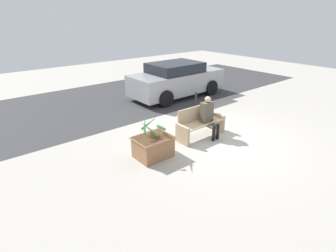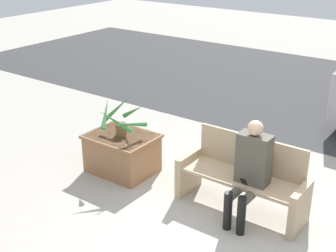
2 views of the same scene
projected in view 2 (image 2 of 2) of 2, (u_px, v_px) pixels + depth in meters
ground_plane at (245, 229)px, 5.56m from camera, size 30.00×30.00×0.00m
bench at (243, 178)px, 5.84m from camera, size 1.64×0.53×0.93m
person_seated at (250, 168)px, 5.51m from camera, size 0.39×0.58×1.28m
planter_box at (122, 152)px, 6.81m from camera, size 0.97×0.76×0.57m
potted_plant at (121, 119)px, 6.60m from camera, size 0.68×0.65×0.54m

